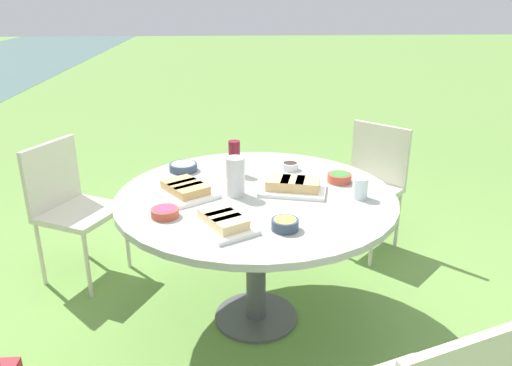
{
  "coord_description": "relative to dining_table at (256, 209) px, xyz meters",
  "views": [
    {
      "loc": [
        -2.41,
        0.14,
        1.76
      ],
      "look_at": [
        0.0,
        0.0,
        0.83
      ],
      "focal_mm": 35.0,
      "sensor_mm": 36.0,
      "label": 1
    }
  ],
  "objects": [
    {
      "name": "platter_charcuterie",
      "position": [
        -0.39,
        0.17,
        0.12
      ],
      "size": [
        0.37,
        0.33,
        0.06
      ],
      "color": "white",
      "rests_on": "dining_table"
    },
    {
      "name": "water_pitcher",
      "position": [
        -0.01,
        0.11,
        0.19
      ],
      "size": [
        0.11,
        0.1,
        0.2
      ],
      "color": "silver",
      "rests_on": "dining_table"
    },
    {
      "name": "bowl_olives",
      "position": [
        0.36,
        -0.22,
        0.11
      ],
      "size": [
        0.1,
        0.1,
        0.04
      ],
      "color": "silver",
      "rests_on": "dining_table"
    },
    {
      "name": "bowl_dip_red",
      "position": [
        -0.26,
        0.44,
        0.11
      ],
      "size": [
        0.13,
        0.13,
        0.04
      ],
      "color": "#B74733",
      "rests_on": "dining_table"
    },
    {
      "name": "chair_far_back",
      "position": [
        0.86,
        -0.86,
        -0.16
      ],
      "size": [
        0.61,
        0.61,
        0.89
      ],
      "color": "beige",
      "rests_on": "ground_plane"
    },
    {
      "name": "wine_glass",
      "position": [
        0.32,
        0.11,
        0.23
      ],
      "size": [
        0.07,
        0.07,
        0.2
      ],
      "color": "silver",
      "rests_on": "dining_table"
    },
    {
      "name": "chair_near_left",
      "position": [
        0.57,
        1.16,
        -0.16
      ],
      "size": [
        0.58,
        0.57,
        0.89
      ],
      "color": "beige",
      "rests_on": "ground_plane"
    },
    {
      "name": "cup_water_near",
      "position": [
        -0.09,
        -0.52,
        0.14
      ],
      "size": [
        0.08,
        0.08,
        0.11
      ],
      "color": "silver",
      "rests_on": "dining_table"
    },
    {
      "name": "bowl_dip_cream",
      "position": [
        0.38,
        0.41,
        0.12
      ],
      "size": [
        0.16,
        0.16,
        0.05
      ],
      "color": "#334256",
      "rests_on": "dining_table"
    },
    {
      "name": "bowl_fries",
      "position": [
        -0.43,
        -0.1,
        0.12
      ],
      "size": [
        0.12,
        0.12,
        0.05
      ],
      "color": "#334256",
      "rests_on": "dining_table"
    },
    {
      "name": "platter_bread_main",
      "position": [
        0.01,
        -0.19,
        0.12
      ],
      "size": [
        0.29,
        0.39,
        0.07
      ],
      "color": "white",
      "rests_on": "dining_table"
    },
    {
      "name": "ground_plane",
      "position": [
        0.0,
        0.0,
        -0.68
      ],
      "size": [
        40.0,
        40.0,
        0.0
      ],
      "primitive_type": "plane",
      "color": "#668E42"
    },
    {
      "name": "platter_sandwich_side",
      "position": [
        0.01,
        0.37,
        0.12
      ],
      "size": [
        0.39,
        0.38,
        0.06
      ],
      "color": "white",
      "rests_on": "dining_table"
    },
    {
      "name": "bowl_salad",
      "position": [
        0.15,
        -0.47,
        0.12
      ],
      "size": [
        0.13,
        0.13,
        0.05
      ],
      "color": "#B74733",
      "rests_on": "dining_table"
    },
    {
      "name": "dining_table",
      "position": [
        0.0,
        0.0,
        0.0
      ],
      "size": [
        1.46,
        1.46,
        0.77
      ],
      "color": "#4C4C51",
      "rests_on": "ground_plane"
    }
  ]
}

